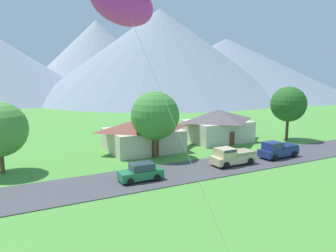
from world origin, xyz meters
TOP-DOWN VIEW (x-y plane):
  - road_strip at (0.00, 29.39)m, footprint 160.00×6.76m
  - mountain_west_ridge at (36.34, 176.01)m, footprint 80.96×80.96m
  - mountain_far_east_ridge at (48.08, 122.46)m, footprint 101.65×101.65m
  - mountain_far_west_ridge at (85.01, 126.41)m, footprint 111.08×111.08m
  - house_leftmost at (5.07, 40.45)m, footprint 9.97×8.46m
  - house_left_center at (17.68, 40.97)m, footprint 9.68×7.91m
  - tree_near_left at (27.71, 36.36)m, footprint 5.43×5.43m
  - tree_left_of_center at (4.88, 36.19)m, footprint 5.90×5.90m
  - parked_car_green_west_end at (-0.13, 28.83)m, footprint 4.23×2.13m
  - pickup_truck_navy_west_side at (18.11, 29.04)m, footprint 5.29×2.51m
  - pickup_truck_sand_east_side at (11.05, 29.07)m, footprint 5.21×2.35m
  - kite_flyer_with_kite at (-5.62, 17.37)m, footprint 5.62×7.03m

SIDE VIEW (x-z plane):
  - road_strip at x=0.00m, z-range 0.00..0.08m
  - parked_car_green_west_end at x=-0.13m, z-range 0.03..1.71m
  - pickup_truck_navy_west_side at x=18.11m, z-range 0.06..2.06m
  - pickup_truck_sand_east_side at x=11.05m, z-range 0.06..2.06m
  - house_leftmost at x=5.07m, z-range 0.08..4.56m
  - house_left_center at x=17.68m, z-range 0.09..4.93m
  - tree_left_of_center at x=4.88m, z-range 1.13..9.31m
  - tree_near_left at x=27.71m, z-range 1.44..9.80m
  - mountain_far_west_ridge at x=85.01m, z-range 0.00..26.96m
  - kite_flyer_with_kite at x=-5.62m, z-range 6.17..21.21m
  - mountain_far_east_ridge at x=48.08m, z-range 0.00..36.48m
  - mountain_west_ridge at x=36.34m, z-range 0.00..38.82m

